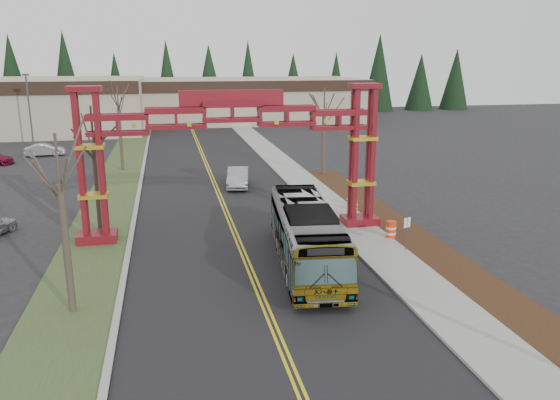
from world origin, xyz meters
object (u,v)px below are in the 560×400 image
object	(u,v)px
bare_tree_right_far	(324,114)
barrel_mid	(354,206)
bare_tree_median_far	(118,108)
light_pole_far	(29,105)
bare_tree_median_mid	(94,145)
parked_car_far_a	(45,150)
gateway_arch	(233,136)
transit_bus	(306,235)
barrel_north	(350,200)
bare_tree_median_near	(60,185)
retail_building_east	(247,99)
street_sign	(407,228)
silver_sedan	(238,177)
barrel_south	(391,230)

from	to	relation	value
bare_tree_right_far	barrel_mid	size ratio (longest dim) A/B	8.75
bare_tree_median_far	light_pole_far	size ratio (longest dim) A/B	0.91
bare_tree_median_mid	parked_car_far_a	bearing A→B (deg)	106.78
gateway_arch	bare_tree_median_mid	world-z (taller)	gateway_arch
bare_tree_right_far	barrel_mid	world-z (taller)	bare_tree_right_far
transit_bus	barrel_mid	world-z (taller)	transit_bus
barrel_mid	barrel_north	distance (m)	1.62
gateway_arch	bare_tree_median_mid	size ratio (longest dim) A/B	2.37
transit_bus	barrel_north	bearing A→B (deg)	66.68
barrel_mid	bare_tree_right_far	bearing A→B (deg)	83.80
bare_tree_median_near	barrel_mid	bearing A→B (deg)	36.15
retail_building_east	bare_tree_median_mid	world-z (taller)	bare_tree_median_mid
transit_bus	street_sign	xyz separation A→B (m)	(5.81, 0.67, -0.18)
transit_bus	street_sign	world-z (taller)	transit_bus
silver_sedan	bare_tree_median_far	xyz separation A→B (m)	(-9.83, 9.01, 5.06)
silver_sedan	barrel_north	distance (m)	10.51
street_sign	barrel_south	size ratio (longest dim) A/B	1.79
silver_sedan	barrel_south	size ratio (longest dim) A/B	4.32
silver_sedan	barrel_north	bearing A→B (deg)	-38.37
bare_tree_median_near	gateway_arch	bearing A→B (deg)	48.98
transit_bus	parked_car_far_a	world-z (taller)	transit_bus
gateway_arch	barrel_mid	world-z (taller)	gateway_arch
bare_tree_median_mid	bare_tree_right_far	bearing A→B (deg)	36.72
bare_tree_right_far	light_pole_far	xyz separation A→B (m)	(-29.47, 22.76, -0.59)
bare_tree_median_far	retail_building_east	bearing A→B (deg)	66.10
retail_building_east	barrel_north	distance (m)	57.47
street_sign	transit_bus	bearing A→B (deg)	-173.40
gateway_arch	street_sign	bearing A→B (deg)	-31.06
retail_building_east	parked_car_far_a	bearing A→B (deg)	-131.21
gateway_arch	light_pole_far	bearing A→B (deg)	117.08
transit_bus	barrel_south	world-z (taller)	transit_bus
bare_tree_median_far	street_sign	size ratio (longest dim) A/B	3.95
bare_tree_median_near	bare_tree_median_far	bearing A→B (deg)	90.00
silver_sedan	street_sign	bearing A→B (deg)	-59.34
barrel_south	bare_tree_median_far	bearing A→B (deg)	124.70
bare_tree_median_mid	street_sign	distance (m)	18.65
silver_sedan	gateway_arch	bearing A→B (deg)	-89.26
bare_tree_median_far	barrel_north	world-z (taller)	bare_tree_median_far
silver_sedan	transit_bus	bearing A→B (deg)	-77.33
silver_sedan	bare_tree_median_mid	xyz separation A→B (m)	(-9.83, -10.44, 4.63)
parked_car_far_a	barrel_mid	distance (m)	38.11
gateway_arch	silver_sedan	size ratio (longest dim) A/B	3.78
bare_tree_median_far	barrel_mid	world-z (taller)	bare_tree_median_far
bare_tree_median_near	bare_tree_median_mid	xyz separation A→B (m)	(0.00, 11.08, -0.06)
bare_tree_right_far	transit_bus	bearing A→B (deg)	-108.37
bare_tree_right_far	barrel_mid	xyz separation A→B (m)	(-1.34, -12.33, -5.12)
parked_car_far_a	bare_tree_median_mid	distance (m)	31.06
gateway_arch	barrel_mid	distance (m)	10.70
retail_building_east	bare_tree_right_far	xyz separation A→B (m)	(0.00, -46.65, 2.05)
silver_sedan	parked_car_far_a	world-z (taller)	silver_sedan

